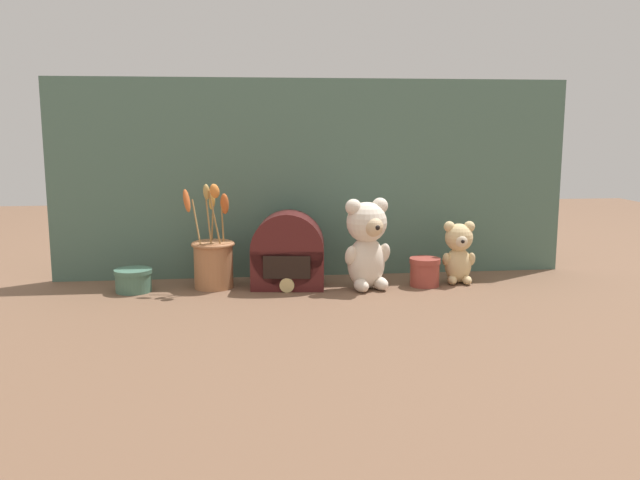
{
  "coord_description": "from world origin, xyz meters",
  "views": [
    {
      "loc": [
        -0.2,
        -1.72,
        0.43
      ],
      "look_at": [
        0.0,
        0.02,
        0.13
      ],
      "focal_mm": 38.0,
      "sensor_mm": 36.0,
      "label": 1
    }
  ],
  "objects_px": {
    "teddy_bear_medium": "(459,251)",
    "flower_vase": "(213,259)",
    "decorative_tin_tall": "(424,271)",
    "teddy_bear_large": "(367,242)",
    "vintage_radio": "(288,255)",
    "decorative_tin_short": "(133,280)"
  },
  "relations": [
    {
      "from": "teddy_bear_large",
      "to": "decorative_tin_tall",
      "type": "relative_size",
      "value": 2.9
    },
    {
      "from": "flower_vase",
      "to": "decorative_tin_tall",
      "type": "distance_m",
      "value": 0.56
    },
    {
      "from": "teddy_bear_medium",
      "to": "flower_vase",
      "type": "distance_m",
      "value": 0.66
    },
    {
      "from": "teddy_bear_medium",
      "to": "flower_vase",
      "type": "xyz_separation_m",
      "value": [
        -0.66,
        0.02,
        -0.01
      ]
    },
    {
      "from": "teddy_bear_large",
      "to": "flower_vase",
      "type": "distance_m",
      "value": 0.41
    },
    {
      "from": "decorative_tin_short",
      "to": "flower_vase",
      "type": "bearing_deg",
      "value": 5.63
    },
    {
      "from": "flower_vase",
      "to": "decorative_tin_short",
      "type": "relative_size",
      "value": 2.92
    },
    {
      "from": "teddy_bear_medium",
      "to": "flower_vase",
      "type": "bearing_deg",
      "value": 178.12
    },
    {
      "from": "teddy_bear_medium",
      "to": "vintage_radio",
      "type": "distance_m",
      "value": 0.46
    },
    {
      "from": "decorative_tin_tall",
      "to": "teddy_bear_medium",
      "type": "bearing_deg",
      "value": 10.35
    },
    {
      "from": "teddy_bear_medium",
      "to": "decorative_tin_tall",
      "type": "height_order",
      "value": "teddy_bear_medium"
    },
    {
      "from": "vintage_radio",
      "to": "decorative_tin_short",
      "type": "height_order",
      "value": "vintage_radio"
    },
    {
      "from": "vintage_radio",
      "to": "decorative_tin_short",
      "type": "relative_size",
      "value": 2.1
    },
    {
      "from": "vintage_radio",
      "to": "decorative_tin_short",
      "type": "xyz_separation_m",
      "value": [
        -0.4,
        -0.0,
        -0.06
      ]
    },
    {
      "from": "teddy_bear_large",
      "to": "flower_vase",
      "type": "relative_size",
      "value": 0.85
    },
    {
      "from": "flower_vase",
      "to": "vintage_radio",
      "type": "bearing_deg",
      "value": -4.9
    },
    {
      "from": "teddy_bear_large",
      "to": "teddy_bear_medium",
      "type": "height_order",
      "value": "teddy_bear_large"
    },
    {
      "from": "decorative_tin_tall",
      "to": "flower_vase",
      "type": "bearing_deg",
      "value": 175.94
    },
    {
      "from": "decorative_tin_tall",
      "to": "decorative_tin_short",
      "type": "xyz_separation_m",
      "value": [
        -0.76,
        0.02,
        -0.01
      ]
    },
    {
      "from": "teddy_bear_medium",
      "to": "decorative_tin_tall",
      "type": "distance_m",
      "value": 0.11
    },
    {
      "from": "teddy_bear_large",
      "to": "decorative_tin_short",
      "type": "relative_size",
      "value": 2.48
    },
    {
      "from": "decorative_tin_tall",
      "to": "decorative_tin_short",
      "type": "relative_size",
      "value": 0.86
    }
  ]
}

